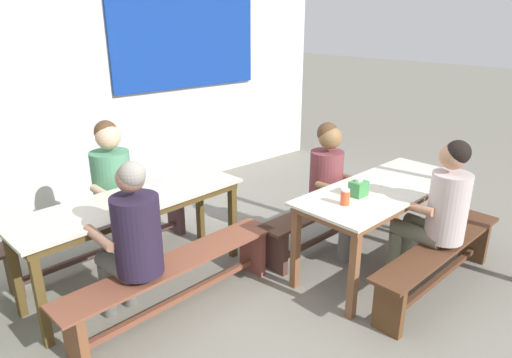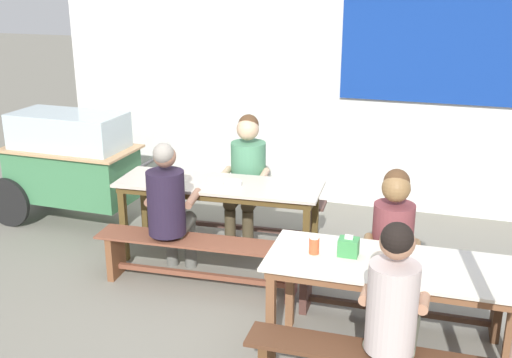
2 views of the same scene
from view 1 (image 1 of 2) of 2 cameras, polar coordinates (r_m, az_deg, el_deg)
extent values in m
plane|color=slate|center=(3.75, 1.60, -14.83)|extent=(40.00, 40.00, 0.00)
cube|color=silver|center=(5.53, -19.17, 11.06)|extent=(6.72, 0.12, 2.78)
cube|color=navy|center=(5.95, -8.78, 17.93)|extent=(2.10, 0.03, 1.35)
cube|color=beige|center=(3.73, -15.53, -2.63)|extent=(1.93, 0.72, 0.03)
cube|color=#4F3C1B|center=(3.74, -15.47, -3.24)|extent=(1.85, 0.66, 0.06)
cube|color=#4F3C1B|center=(4.51, -7.15, -3.72)|extent=(0.06, 0.06, 0.68)
cube|color=#4F3C1B|center=(4.18, -2.99, -5.60)|extent=(0.06, 0.06, 0.68)
cube|color=#4F3C1B|center=(3.82, -28.29, -10.80)|extent=(0.06, 0.06, 0.68)
cube|color=#4F3C1B|center=(3.41, -25.65, -14.07)|extent=(0.06, 0.06, 0.68)
cube|color=beige|center=(4.00, 15.91, -1.09)|extent=(1.76, 0.73, 0.02)
cube|color=brown|center=(4.01, 15.85, -1.64)|extent=(1.68, 0.67, 0.06)
cube|color=brown|center=(4.92, 17.48, -2.46)|extent=(0.06, 0.06, 0.69)
cube|color=brown|center=(4.70, 23.46, -4.29)|extent=(0.06, 0.06, 0.69)
cube|color=brown|center=(3.72, 5.04, -8.99)|extent=(0.06, 0.06, 0.69)
cube|color=brown|center=(3.43, 12.28, -12.16)|extent=(0.06, 0.06, 0.69)
cube|color=#50362F|center=(4.32, -18.96, -4.70)|extent=(1.85, 0.38, 0.03)
cube|color=#4E3136|center=(4.77, -10.16, -4.37)|extent=(0.07, 0.23, 0.41)
cube|color=#523328|center=(4.17, -28.49, -10.39)|extent=(0.07, 0.23, 0.41)
cube|color=#50362F|center=(4.45, -18.50, -8.44)|extent=(1.56, 0.14, 0.04)
cube|color=brown|center=(3.44, -10.14, -10.36)|extent=(1.87, 0.43, 0.02)
cube|color=brown|center=(3.99, -0.47, -9.03)|extent=(0.08, 0.27, 0.41)
cube|color=brown|center=(3.25, -22.04, -18.24)|extent=(0.08, 0.27, 0.41)
cube|color=brown|center=(3.61, -9.83, -14.76)|extent=(1.57, 0.14, 0.04)
cube|color=#493022|center=(4.41, 9.28, -3.34)|extent=(1.70, 0.31, 0.03)
cube|color=#4A2F1D|center=(5.05, 14.21, -3.30)|extent=(0.07, 0.23, 0.41)
cube|color=#4D2F29|center=(4.00, 2.63, -9.07)|extent=(0.07, 0.23, 0.41)
cube|color=#493022|center=(4.54, 9.06, -7.04)|extent=(1.41, 0.08, 0.04)
cube|color=#51301D|center=(3.90, 22.50, -7.87)|extent=(1.73, 0.31, 0.03)
cube|color=#543621|center=(4.63, 26.08, -7.01)|extent=(0.07, 0.23, 0.41)
cube|color=#56361D|center=(3.43, 16.54, -15.43)|extent=(0.07, 0.23, 0.41)
cube|color=#51301D|center=(4.05, 21.91, -11.87)|extent=(1.45, 0.08, 0.04)
cylinder|color=#636654|center=(4.22, 18.44, -8.30)|extent=(0.11, 0.11, 0.43)
cylinder|color=#636654|center=(4.08, 17.10, -9.16)|extent=(0.11, 0.11, 0.43)
cylinder|color=#636654|center=(4.03, 21.03, -5.77)|extent=(0.14, 0.40, 0.13)
cylinder|color=#636654|center=(3.88, 19.74, -6.58)|extent=(0.14, 0.40, 0.13)
cylinder|color=#BEAEAA|center=(3.78, 23.24, -3.33)|extent=(0.30, 0.30, 0.55)
sphere|color=#AC785A|center=(3.66, 23.82, 2.67)|extent=(0.20, 0.20, 0.20)
sphere|color=black|center=(3.64, 24.32, 3.09)|extent=(0.19, 0.19, 0.19)
cylinder|color=#AC785A|center=(4.00, 22.03, -2.11)|extent=(0.08, 0.31, 0.09)
cylinder|color=#AC785A|center=(3.72, 19.58, -3.44)|extent=(0.08, 0.30, 0.08)
cylinder|color=#5E5E5B|center=(4.22, 11.18, -7.64)|extent=(0.11, 0.11, 0.43)
cylinder|color=#5E5E5B|center=(4.35, 12.53, -6.82)|extent=(0.11, 0.11, 0.43)
cylinder|color=#5E5E5B|center=(4.18, 9.69, -3.74)|extent=(0.15, 0.35, 0.13)
cylinder|color=#5E5E5B|center=(4.32, 11.09, -3.04)|extent=(0.15, 0.35, 0.13)
cylinder|color=brown|center=(4.24, 8.91, 0.19)|extent=(0.31, 0.31, 0.51)
sphere|color=brown|center=(4.12, 9.42, 5.23)|extent=(0.21, 0.21, 0.21)
sphere|color=#4C331E|center=(4.12, 9.11, 5.81)|extent=(0.20, 0.20, 0.20)
cylinder|color=brown|center=(4.01, 9.47, -1.21)|extent=(0.09, 0.30, 0.07)
cylinder|color=brown|center=(4.29, 12.22, -0.01)|extent=(0.09, 0.31, 0.09)
cylinder|color=#5E5F59|center=(3.70, -15.90, -12.24)|extent=(0.11, 0.11, 0.43)
cylinder|color=#5E5F59|center=(3.63, -18.34, -13.23)|extent=(0.11, 0.11, 0.43)
cylinder|color=#5E5F59|center=(3.44, -14.78, -9.57)|extent=(0.17, 0.39, 0.13)
cylinder|color=#5E5F59|center=(3.36, -17.36, -10.58)|extent=(0.17, 0.39, 0.13)
cylinder|color=#241A2E|center=(3.15, -14.85, -6.93)|extent=(0.32, 0.32, 0.56)
sphere|color=#95664E|center=(3.01, -15.74, 0.10)|extent=(0.19, 0.19, 0.19)
sphere|color=gray|center=(2.97, -15.48, 0.58)|extent=(0.18, 0.18, 0.18)
cylinder|color=#95664E|center=(3.38, -13.98, -5.17)|extent=(0.10, 0.31, 0.10)
cylinder|color=#95664E|center=(3.22, -19.34, -7.08)|extent=(0.10, 0.31, 0.11)
cylinder|color=#483D28|center=(4.13, -15.82, -8.63)|extent=(0.11, 0.11, 0.43)
cylinder|color=#483D28|center=(4.21, -13.69, -7.87)|extent=(0.11, 0.11, 0.43)
cylinder|color=#483D28|center=(4.16, -17.40, -4.50)|extent=(0.15, 0.40, 0.13)
cylinder|color=#483D28|center=(4.24, -15.27, -3.83)|extent=(0.15, 0.40, 0.13)
cylinder|color=#47825E|center=(4.25, -17.85, -0.21)|extent=(0.35, 0.35, 0.55)
sphere|color=tan|center=(4.12, -18.32, 5.13)|extent=(0.22, 0.22, 0.22)
sphere|color=#4C331E|center=(4.14, -18.58, 5.72)|extent=(0.20, 0.20, 0.20)
cylinder|color=tan|center=(4.03, -19.04, -1.67)|extent=(0.09, 0.31, 0.08)
cylinder|color=tan|center=(4.19, -14.35, -0.32)|extent=(0.09, 0.31, 0.10)
cube|color=#398746|center=(3.72, 12.91, -1.19)|extent=(0.14, 0.11, 0.12)
cube|color=white|center=(3.69, 12.99, -0.13)|extent=(0.05, 0.03, 0.02)
cylinder|color=#D3512D|center=(3.52, 11.27, -2.37)|extent=(0.07, 0.07, 0.11)
cylinder|color=white|center=(3.50, 11.34, -1.39)|extent=(0.06, 0.06, 0.02)
cylinder|color=silver|center=(3.76, -13.51, -1.71)|extent=(0.16, 0.16, 0.04)
camera|label=2|loc=(3.98, 80.00, 10.79)|focal=43.47mm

